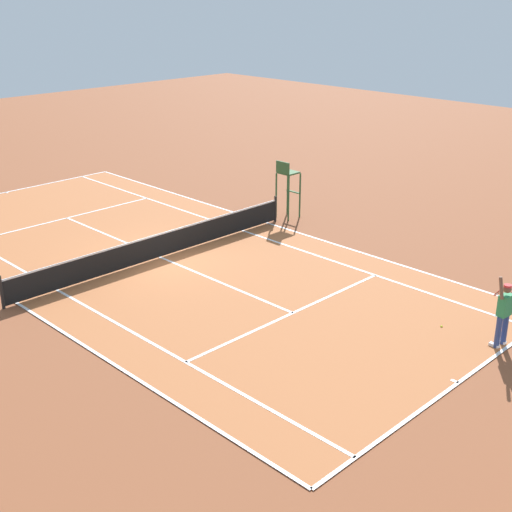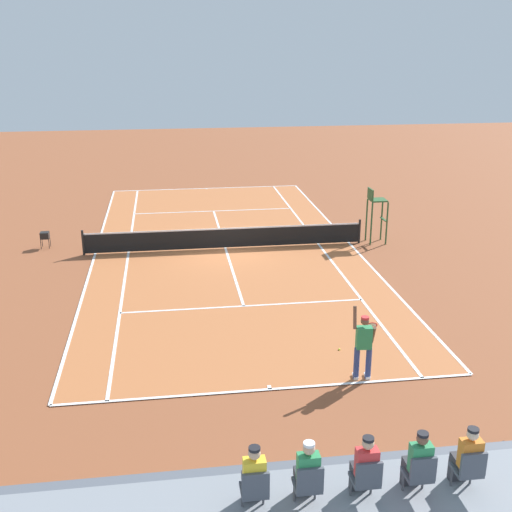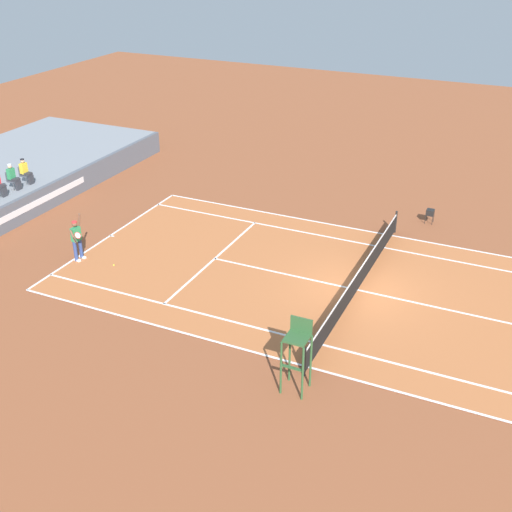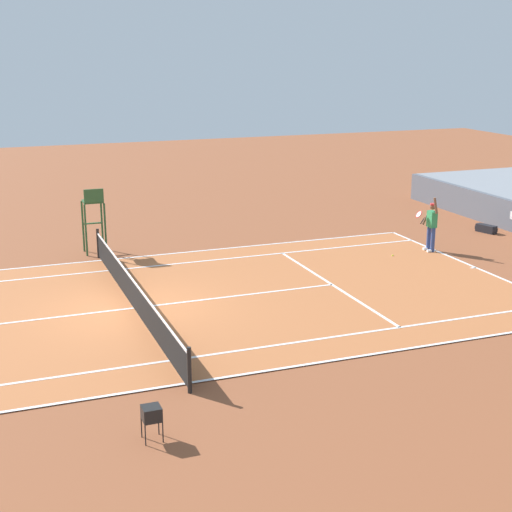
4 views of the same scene
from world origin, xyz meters
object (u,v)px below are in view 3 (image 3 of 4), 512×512
Objects in this scene: ball_hopper at (430,212)px; spectator_seated_3 at (13,177)px; umpire_chair at (297,347)px; tennis_ball at (114,265)px; tennis_player at (77,239)px; spectator_seated_4 at (25,172)px.

spectator_seated_3 is at bearing 111.12° from ball_hopper.
spectator_seated_3 is at bearing 68.46° from umpire_chair.
tennis_ball is 10.99m from umpire_chair.
tennis_player is 30.63× the size of tennis_ball.
spectator_seated_4 is (0.87, 0.00, 0.00)m from spectator_seated_3.
tennis_ball is (-2.70, -7.71, -1.84)m from spectator_seated_3.
tennis_player is at bearing 95.49° from tennis_ball.
tennis_player is 12.39m from umpire_chair.
spectator_seated_4 is 1.81× the size of ball_hopper.
spectator_seated_3 is at bearing 64.63° from tennis_player.
ball_hopper is at bearing -4.99° from umpire_chair.
spectator_seated_3 is 0.61× the size of tennis_player.
umpire_chair is (-4.29, -10.00, 1.52)m from tennis_ball.
ball_hopper is (10.03, -11.25, 0.54)m from tennis_ball.
tennis_player is at bearing 70.52° from umpire_chair.
tennis_player is 0.85× the size of umpire_chair.
tennis_player is (-3.74, -6.04, -0.88)m from spectator_seated_4.
tennis_ball is 0.10× the size of ball_hopper.
spectator_seated_4 is at bearing 66.06° from umpire_chair.
tennis_ball is 15.08m from ball_hopper.
ball_hopper is (6.45, -18.96, -1.30)m from spectator_seated_4.
umpire_chair is at bearing 175.01° from ball_hopper.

